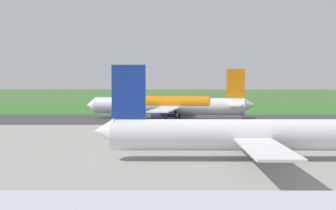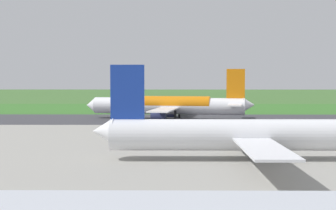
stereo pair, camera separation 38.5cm
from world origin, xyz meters
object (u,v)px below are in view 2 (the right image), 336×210
object	(u,v)px
airliner_main	(169,105)
no_stopping_sign	(183,106)
traffic_cone_orange	(168,108)
airliner_parked_mid	(253,134)
service_truck_baggage	(183,132)

from	to	relation	value
airliner_main	no_stopping_sign	bearing A→B (deg)	-97.08
airliner_main	traffic_cone_orange	world-z (taller)	airliner_main
airliner_parked_mid	service_truck_baggage	xyz separation A→B (m)	(10.30, -25.64, -2.69)
airliner_parked_mid	service_truck_baggage	distance (m)	27.76
service_truck_baggage	airliner_parked_mid	bearing A→B (deg)	111.88
airliner_parked_mid	traffic_cone_orange	bearing A→B (deg)	-83.20
airliner_main	service_truck_baggage	distance (m)	47.00
no_stopping_sign	traffic_cone_orange	bearing A→B (deg)	-36.08
traffic_cone_orange	service_truck_baggage	bearing A→B (deg)	92.53
no_stopping_sign	traffic_cone_orange	xyz separation A→B (m)	(6.55, -4.77, -1.07)
service_truck_baggage	airliner_main	bearing A→B (deg)	-85.92
no_stopping_sign	traffic_cone_orange	size ratio (longest dim) A/B	4.09
airliner_parked_mid	traffic_cone_orange	world-z (taller)	airliner_parked_mid
no_stopping_sign	traffic_cone_orange	world-z (taller)	no_stopping_sign
no_stopping_sign	airliner_main	bearing A→B (deg)	82.92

